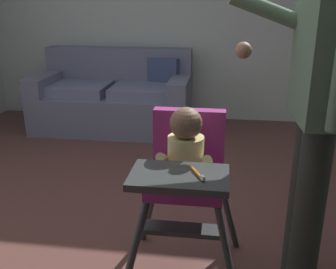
{
  "coord_description": "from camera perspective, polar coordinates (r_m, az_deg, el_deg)",
  "views": [
    {
      "loc": [
        0.6,
        -1.98,
        1.37
      ],
      "look_at": [
        0.35,
        -0.21,
        0.75
      ],
      "focal_mm": 41.7,
      "sensor_mm": 36.0,
      "label": 1
    }
  ],
  "objects": [
    {
      "name": "couch",
      "position": [
        4.41,
        -7.79,
        5.25
      ],
      "size": [
        1.69,
        0.86,
        0.86
      ],
      "rotation": [
        0.0,
        0.0,
        -1.57
      ],
      "color": "slate",
      "rests_on": "ground"
    },
    {
      "name": "ground",
      "position": [
        2.51,
        -7.58,
        -15.7
      ],
      "size": [
        5.98,
        6.87,
        0.1
      ],
      "primitive_type": "cube",
      "color": "brown"
    },
    {
      "name": "high_chair",
      "position": [
        1.87,
        2.62,
        -4.54
      ],
      "size": [
        0.61,
        0.73,
        0.92
      ],
      "rotation": [
        0.0,
        0.0,
        -1.57
      ],
      "color": "#343737",
      "rests_on": "ground"
    },
    {
      "name": "adult_standing",
      "position": [
        1.84,
        20.98,
        3.71
      ],
      "size": [
        0.52,
        0.49,
        1.63
      ],
      "rotation": [
        0.0,
        0.0,
        -3.1
      ],
      "color": "#2B312A",
      "rests_on": "ground"
    }
  ]
}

